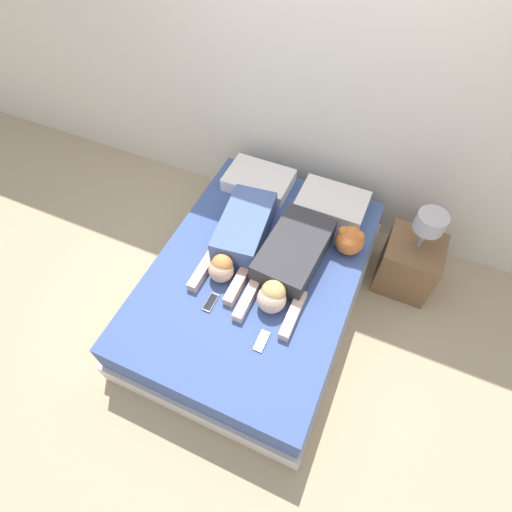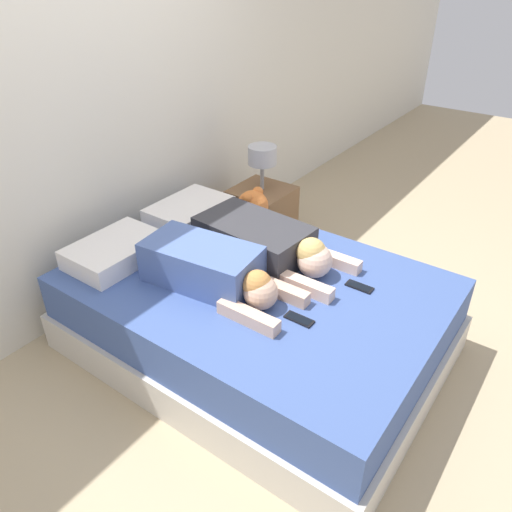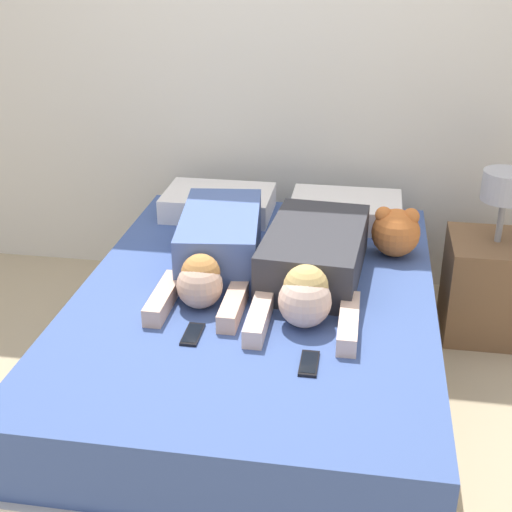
{
  "view_description": "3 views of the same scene",
  "coord_description": "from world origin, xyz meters",
  "px_view_note": "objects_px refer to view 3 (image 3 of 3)",
  "views": [
    {
      "loc": [
        0.65,
        -1.48,
        2.89
      ],
      "look_at": [
        0.0,
        0.0,
        0.65
      ],
      "focal_mm": 28.0,
      "sensor_mm": 36.0,
      "label": 1
    },
    {
      "loc": [
        -1.86,
        -1.35,
        2.07
      ],
      "look_at": [
        0.0,
        0.0,
        0.65
      ],
      "focal_mm": 35.0,
      "sensor_mm": 36.0,
      "label": 2
    },
    {
      "loc": [
        0.41,
        -2.52,
        1.85
      ],
      "look_at": [
        0.0,
        0.0,
        0.65
      ],
      "focal_mm": 50.0,
      "sensor_mm": 36.0,
      "label": 3
    }
  ],
  "objects_px": {
    "pillow_head_left": "(219,203)",
    "person_right": "(313,262)",
    "bed": "(256,343)",
    "cell_phone_left": "(193,334)",
    "cell_phone_right": "(309,363)",
    "nightstand": "(491,280)",
    "person_left": "(217,248)",
    "plush_toy": "(396,231)",
    "pillow_head_right": "(346,210)"
  },
  "relations": [
    {
      "from": "nightstand",
      "to": "person_left",
      "type": "bearing_deg",
      "value": -155.82
    },
    {
      "from": "cell_phone_right",
      "to": "person_right",
      "type": "bearing_deg",
      "value": 94.23
    },
    {
      "from": "person_left",
      "to": "person_right",
      "type": "distance_m",
      "value": 0.42
    },
    {
      "from": "plush_toy",
      "to": "cell_phone_left",
      "type": "bearing_deg",
      "value": -131.56
    },
    {
      "from": "bed",
      "to": "person_right",
      "type": "height_order",
      "value": "person_right"
    },
    {
      "from": "bed",
      "to": "person_left",
      "type": "distance_m",
      "value": 0.43
    },
    {
      "from": "person_right",
      "to": "pillow_head_left",
      "type": "bearing_deg",
      "value": 127.4
    },
    {
      "from": "pillow_head_left",
      "to": "pillow_head_right",
      "type": "relative_size",
      "value": 1.0
    },
    {
      "from": "cell_phone_left",
      "to": "cell_phone_right",
      "type": "xyz_separation_m",
      "value": [
        0.43,
        -0.12,
        0.0
      ]
    },
    {
      "from": "person_right",
      "to": "cell_phone_left",
      "type": "distance_m",
      "value": 0.61
    },
    {
      "from": "person_left",
      "to": "cell_phone_left",
      "type": "distance_m",
      "value": 0.54
    },
    {
      "from": "pillow_head_right",
      "to": "person_left",
      "type": "xyz_separation_m",
      "value": [
        -0.51,
        -0.64,
        0.05
      ]
    },
    {
      "from": "pillow_head_left",
      "to": "cell_phone_left",
      "type": "height_order",
      "value": "pillow_head_left"
    },
    {
      "from": "pillow_head_left",
      "to": "cell_phone_right",
      "type": "relative_size",
      "value": 3.58
    },
    {
      "from": "pillow_head_left",
      "to": "cell_phone_left",
      "type": "relative_size",
      "value": 3.58
    },
    {
      "from": "cell_phone_right",
      "to": "nightstand",
      "type": "bearing_deg",
      "value": 57.05
    },
    {
      "from": "pillow_head_left",
      "to": "person_right",
      "type": "distance_m",
      "value": 0.89
    },
    {
      "from": "person_left",
      "to": "nightstand",
      "type": "height_order",
      "value": "nightstand"
    },
    {
      "from": "pillow_head_left",
      "to": "cell_phone_right",
      "type": "xyz_separation_m",
      "value": [
        0.58,
        -1.29,
        -0.05
      ]
    },
    {
      "from": "bed",
      "to": "cell_phone_right",
      "type": "height_order",
      "value": "cell_phone_right"
    },
    {
      "from": "pillow_head_right",
      "to": "plush_toy",
      "type": "bearing_deg",
      "value": -56.69
    },
    {
      "from": "cell_phone_right",
      "to": "plush_toy",
      "type": "height_order",
      "value": "plush_toy"
    },
    {
      "from": "pillow_head_right",
      "to": "nightstand",
      "type": "bearing_deg",
      "value": -7.23
    },
    {
      "from": "nightstand",
      "to": "plush_toy",
      "type": "bearing_deg",
      "value": -151.34
    },
    {
      "from": "person_right",
      "to": "nightstand",
      "type": "relative_size",
      "value": 1.17
    },
    {
      "from": "cell_phone_right",
      "to": "plush_toy",
      "type": "xyz_separation_m",
      "value": [
        0.29,
        0.93,
        0.11
      ]
    },
    {
      "from": "bed",
      "to": "nightstand",
      "type": "distance_m",
      "value": 1.25
    },
    {
      "from": "nightstand",
      "to": "pillow_head_left",
      "type": "bearing_deg",
      "value": 176.16
    },
    {
      "from": "cell_phone_left",
      "to": "person_left",
      "type": "bearing_deg",
      "value": 92.51
    },
    {
      "from": "person_left",
      "to": "cell_phone_right",
      "type": "relative_size",
      "value": 6.11
    },
    {
      "from": "bed",
      "to": "cell_phone_left",
      "type": "distance_m",
      "value": 0.49
    },
    {
      "from": "cell_phone_right",
      "to": "cell_phone_left",
      "type": "bearing_deg",
      "value": 164.54
    },
    {
      "from": "pillow_head_right",
      "to": "cell_phone_left",
      "type": "relative_size",
      "value": 3.58
    },
    {
      "from": "bed",
      "to": "plush_toy",
      "type": "xyz_separation_m",
      "value": [
        0.55,
        0.43,
        0.37
      ]
    },
    {
      "from": "pillow_head_right",
      "to": "plush_toy",
      "type": "height_order",
      "value": "plush_toy"
    },
    {
      "from": "pillow_head_right",
      "to": "plush_toy",
      "type": "distance_m",
      "value": 0.43
    },
    {
      "from": "pillow_head_right",
      "to": "cell_phone_left",
      "type": "bearing_deg",
      "value": -112.61
    },
    {
      "from": "person_left",
      "to": "person_right",
      "type": "relative_size",
      "value": 0.95
    },
    {
      "from": "cell_phone_left",
      "to": "person_right",
      "type": "bearing_deg",
      "value": 50.22
    },
    {
      "from": "person_right",
      "to": "cell_phone_left",
      "type": "height_order",
      "value": "person_right"
    },
    {
      "from": "pillow_head_left",
      "to": "nightstand",
      "type": "distance_m",
      "value": 1.39
    },
    {
      "from": "pillow_head_left",
      "to": "person_right",
      "type": "xyz_separation_m",
      "value": [
        0.54,
        -0.71,
        0.04
      ]
    },
    {
      "from": "person_left",
      "to": "nightstand",
      "type": "bearing_deg",
      "value": 24.18
    },
    {
      "from": "pillow_head_left",
      "to": "person_right",
      "type": "relative_size",
      "value": 0.56
    },
    {
      "from": "pillow_head_left",
      "to": "nightstand",
      "type": "height_order",
      "value": "nightstand"
    },
    {
      "from": "pillow_head_right",
      "to": "nightstand",
      "type": "height_order",
      "value": "nightstand"
    },
    {
      "from": "person_left",
      "to": "bed",
      "type": "bearing_deg",
      "value": -36.57
    },
    {
      "from": "person_left",
      "to": "cell_phone_right",
      "type": "height_order",
      "value": "person_left"
    },
    {
      "from": "plush_toy",
      "to": "bed",
      "type": "bearing_deg",
      "value": -142.28
    },
    {
      "from": "pillow_head_left",
      "to": "pillow_head_right",
      "type": "distance_m",
      "value": 0.64
    }
  ]
}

